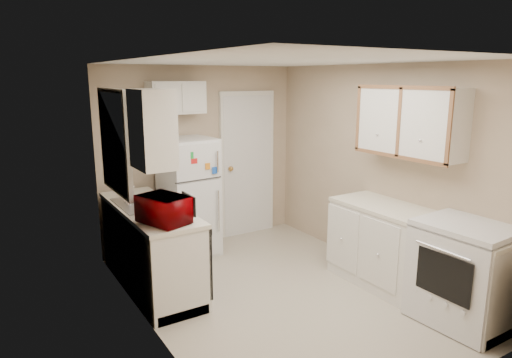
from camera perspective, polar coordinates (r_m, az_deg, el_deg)
floor at (r=5.02m, az=3.10°, el=-14.00°), size 3.80×3.80×0.00m
ceiling at (r=4.49m, az=3.47°, el=14.52°), size 3.80×3.80×0.00m
wall_left at (r=4.00m, az=-13.41°, el=-2.94°), size 3.80×3.80×0.00m
wall_right at (r=5.52m, az=15.26°, el=1.22°), size 3.80×3.80×0.00m
wall_back at (r=6.23m, az=-6.81°, el=2.84°), size 2.80×2.80×0.00m
wall_front at (r=3.31m, az=22.67°, el=-6.89°), size 2.80×2.80×0.00m
left_counter at (r=5.13m, az=-13.03°, el=-8.24°), size 0.60×1.80×0.90m
dishwasher at (r=4.69m, az=-7.23°, el=-9.50°), size 0.03×0.58×0.72m
sink at (r=5.14m, az=-13.81°, el=-3.43°), size 0.54×0.74×0.16m
microwave at (r=4.38m, az=-11.42°, el=-3.53°), size 0.54×0.41×0.32m
soap_bottle at (r=5.42m, az=-15.55°, el=-1.18°), size 0.11×0.11×0.18m
window_blinds at (r=4.92m, az=-17.14°, el=4.48°), size 0.10×0.98×1.08m
upper_cabinet_left at (r=4.14m, az=-12.84°, el=6.08°), size 0.30×0.45×0.70m
refrigerator at (r=5.86m, az=-8.38°, el=-2.28°), size 0.67×0.65×1.51m
cabinet_over_fridge at (r=5.85m, az=-9.98°, el=9.99°), size 0.70×0.30×0.40m
interior_door at (r=6.55m, az=-1.07°, el=1.81°), size 0.86×0.06×2.08m
right_counter at (r=5.01m, az=19.13°, el=-9.17°), size 0.60×2.00×0.90m
stove at (r=4.68m, az=24.42°, el=-10.67°), size 0.69×0.83×0.97m
upper_cabinet_right at (r=5.00m, az=18.68°, el=6.81°), size 0.30×1.20×0.70m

